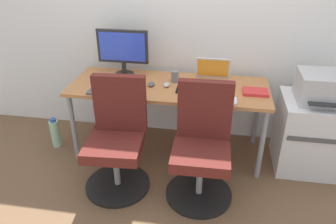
{
  "coord_description": "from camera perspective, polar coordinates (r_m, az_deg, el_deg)",
  "views": [
    {
      "loc": [
        0.42,
        -2.64,
        1.89
      ],
      "look_at": [
        0.0,
        -0.05,
        0.46
      ],
      "focal_mm": 34.94,
      "sensor_mm": 36.0,
      "label": 1
    }
  ],
  "objects": [
    {
      "name": "ground_plane",
      "position": [
        3.27,
        0.14,
        -6.59
      ],
      "size": [
        5.28,
        5.28,
        0.0
      ],
      "primitive_type": "plane",
      "color": "brown"
    },
    {
      "name": "back_wall",
      "position": [
        3.13,
        1.41,
        17.8
      ],
      "size": [
        4.4,
        0.04,
        2.6
      ],
      "primitive_type": "cube",
      "color": "white",
      "rests_on": "ground"
    },
    {
      "name": "desk",
      "position": [
        2.95,
        0.16,
        3.6
      ],
      "size": [
        1.77,
        0.65,
        0.7
      ],
      "color": "#B77542",
      "rests_on": "ground"
    },
    {
      "name": "office_chair_left",
      "position": [
        2.68,
        -8.88,
        -4.92
      ],
      "size": [
        0.54,
        0.54,
        0.94
      ],
      "color": "black",
      "rests_on": "ground"
    },
    {
      "name": "office_chair_right",
      "position": [
        2.57,
        5.9,
        -6.31
      ],
      "size": [
        0.54,
        0.54,
        0.94
      ],
      "color": "black",
      "rests_on": "ground"
    },
    {
      "name": "side_cabinet",
      "position": [
        3.17,
        23.55,
        -3.49
      ],
      "size": [
        0.56,
        0.53,
        0.66
      ],
      "color": "silver",
      "rests_on": "ground"
    },
    {
      "name": "printer",
      "position": [
        2.97,
        25.23,
        3.92
      ],
      "size": [
        0.38,
        0.4,
        0.24
      ],
      "color": "#B7B7B7",
      "rests_on": "side_cabinet"
    },
    {
      "name": "water_bottle_on_floor",
      "position": [
        3.44,
        -19.06,
        -3.5
      ],
      "size": [
        0.09,
        0.09,
        0.31
      ],
      "color": "#A5D8B2",
      "rests_on": "ground"
    },
    {
      "name": "desktop_monitor",
      "position": [
        3.11,
        -7.9,
        10.79
      ],
      "size": [
        0.48,
        0.18,
        0.43
      ],
      "color": "#262626",
      "rests_on": "desk"
    },
    {
      "name": "open_laptop",
      "position": [
        2.96,
        7.7,
        5.86
      ],
      "size": [
        0.31,
        0.28,
        0.22
      ],
      "color": "silver",
      "rests_on": "desk"
    },
    {
      "name": "keyboard_by_monitor",
      "position": [
        2.82,
        -10.51,
        3.41
      ],
      "size": [
        0.34,
        0.12,
        0.02
      ],
      "primitive_type": "cube",
      "color": "#515156",
      "rests_on": "desk"
    },
    {
      "name": "keyboard_by_laptop",
      "position": [
        2.67,
        8.3,
        2.09
      ],
      "size": [
        0.34,
        0.12,
        0.02
      ],
      "primitive_type": "cube",
      "color": "silver",
      "rests_on": "desk"
    },
    {
      "name": "mouse_by_monitor",
      "position": [
        2.9,
        -0.24,
        4.81
      ],
      "size": [
        0.06,
        0.1,
        0.03
      ],
      "primitive_type": "ellipsoid",
      "color": "#B7B7B7",
      "rests_on": "desk"
    },
    {
      "name": "mouse_by_laptop",
      "position": [
        2.91,
        -2.93,
        4.88
      ],
      "size": [
        0.06,
        0.1,
        0.03
      ],
      "primitive_type": "ellipsoid",
      "color": "#515156",
      "rests_on": "desk"
    },
    {
      "name": "coffee_mug",
      "position": [
        2.95,
        -9.46,
        5.42
      ],
      "size": [
        0.08,
        0.08,
        0.09
      ],
      "primitive_type": "cylinder",
      "color": "purple",
      "rests_on": "desk"
    },
    {
      "name": "pen_cup",
      "position": [
        2.98,
        1.21,
        6.22
      ],
      "size": [
        0.07,
        0.07,
        0.1
      ],
      "primitive_type": "cylinder",
      "color": "slate",
      "rests_on": "desk"
    },
    {
      "name": "phone_near_laptop",
      "position": [
        2.83,
        2.18,
        3.94
      ],
      "size": [
        0.07,
        0.14,
        0.01
      ],
      "primitive_type": "cube",
      "color": "black",
      "rests_on": "desk"
    },
    {
      "name": "notebook",
      "position": [
        2.87,
        14.99,
        3.4
      ],
      "size": [
        0.21,
        0.15,
        0.03
      ],
      "primitive_type": "cube",
      "color": "red",
      "rests_on": "desk"
    }
  ]
}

